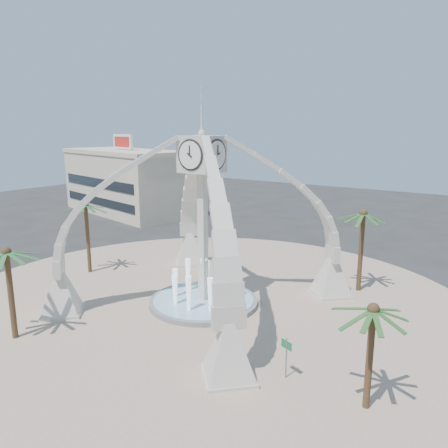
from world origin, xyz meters
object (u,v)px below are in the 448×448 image
Objects in this scene: palm_north at (363,214)px; palm_south at (6,253)px; palm_west at (86,206)px; palm_east at (373,311)px; clock_tower at (203,219)px; street_sign at (287,350)px; fountain at (204,301)px.

palm_north is 25.16m from palm_south.
palm_west is 12.73m from palm_south.
palm_east is 15.68m from palm_north.
clock_tower is at bearing -132.32° from palm_north.
street_sign is at bearing -13.30° from palm_west.
street_sign is at bearing -29.33° from clock_tower.
street_sign is (22.44, -5.30, -4.45)m from palm_west.
clock_tower is 11.92m from street_sign.
palm_east is at bearing -11.38° from palm_west.
palm_east is at bearing -21.51° from clock_tower.
palm_north is at bearing 47.68° from clock_tower.
palm_west reaches higher than street_sign.
palm_south is (-6.38, -10.92, 5.23)m from fountain.
palm_south is 17.27m from street_sign.
palm_west reaches higher than fountain.
fountain is at bearing 59.72° from palm_south.
palm_east is at bearing 19.86° from street_sign.
fountain is 15.41m from palm_east.
street_sign is (9.49, -5.33, 1.36)m from fountain.
palm_west is 1.09× the size of palm_south.
street_sign is (0.99, -14.68, -4.61)m from palm_north.
palm_north is (8.51, 9.34, -0.23)m from clock_tower.
clock_tower is at bearing 158.49° from palm_east.
clock_tower reaches higher than palm_east.
palm_north is at bearing 114.53° from street_sign.
clock_tower is 6.20m from fountain.
clock_tower reaches higher than palm_south.
fountain is at bearing 90.00° from clock_tower.
palm_west is at bearing -179.87° from fountain.
clock_tower is at bearing 171.36° from street_sign.
palm_west is at bearing -179.87° from clock_tower.
palm_east is 20.83m from palm_south.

